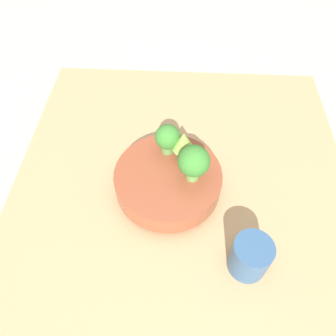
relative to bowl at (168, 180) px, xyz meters
name	(u,v)px	position (x,y,z in m)	size (l,w,h in m)	color
ground_plane	(181,191)	(-0.02, 0.03, -0.07)	(6.00, 6.00, 0.00)	#ADA89E
table	(181,187)	(-0.02, 0.03, -0.05)	(0.84, 0.79, 0.04)	tan
bowl	(168,180)	(0.00, 0.00, 0.00)	(0.24, 0.24, 0.06)	brown
romanesco_piece_far	(186,143)	(-0.05, 0.03, 0.07)	(0.05, 0.05, 0.08)	#609347
broccoli_floret_back	(194,162)	(0.01, 0.05, 0.08)	(0.07, 0.07, 0.09)	#6BA34C
broccoli_floret_left	(168,138)	(-0.07, 0.00, 0.07)	(0.06, 0.06, 0.07)	#609347
cup	(250,257)	(0.17, 0.16, 0.01)	(0.08, 0.08, 0.08)	#33567F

